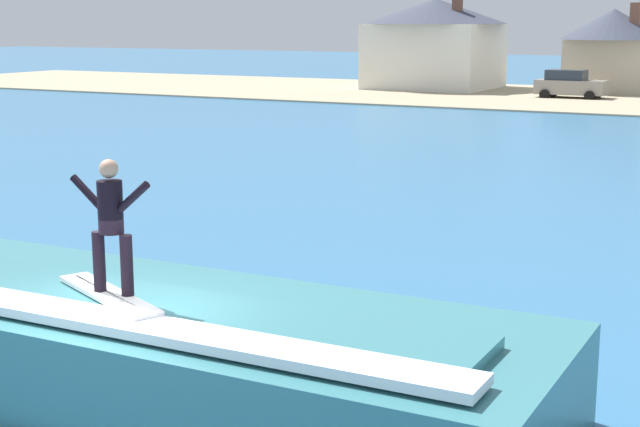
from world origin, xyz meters
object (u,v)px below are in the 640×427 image
(wave_crest, at_px, (170,350))
(house_small_cottage, at_px, (613,45))
(surfer, at_px, (111,219))
(house_with_chimney, at_px, (435,40))
(car_near_shore, at_px, (570,84))
(surfboard, at_px, (109,295))

(wave_crest, bearing_deg, house_small_cottage, 95.61)
(surfer, xyz_separation_m, house_with_chimney, (-17.46, 56.93, 1.06))
(wave_crest, height_order, car_near_shore, car_near_shore)
(wave_crest, relative_size, surfboard, 4.62)
(wave_crest, bearing_deg, surfboard, -138.03)
(surfboard, bearing_deg, car_near_shore, 97.05)
(house_with_chimney, bearing_deg, wave_crest, -72.37)
(surfboard, xyz_separation_m, house_with_chimney, (-17.37, 56.94, 2.05))
(car_near_shore, bearing_deg, surfboard, -82.95)
(wave_crest, bearing_deg, car_near_shore, 97.73)
(wave_crest, relative_size, surfer, 5.98)
(surfboard, xyz_separation_m, car_near_shore, (-6.49, 52.49, -0.55))
(surfboard, bearing_deg, house_small_cottage, 95.01)
(wave_crest, height_order, surfer, surfer)
(house_small_cottage, bearing_deg, surfer, -84.91)
(house_with_chimney, distance_m, house_small_cottage, 12.35)
(car_near_shore, relative_size, house_with_chimney, 0.42)
(surfer, distance_m, car_near_shore, 52.90)
(surfboard, distance_m, car_near_shore, 52.89)
(car_near_shore, distance_m, house_with_chimney, 12.04)
(surfboard, distance_m, house_small_cottage, 58.90)
(surfer, bearing_deg, car_near_shore, 97.14)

